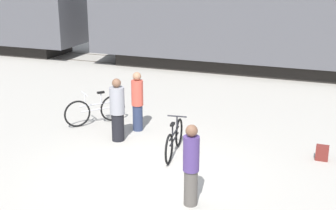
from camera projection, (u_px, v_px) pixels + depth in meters
ground_plane at (148, 175)px, 9.84m from camera, size 80.00×80.00×0.00m
freight_train at (250, 0)px, 18.29m from camera, size 41.54×2.91×5.33m
rail_near at (243, 74)px, 18.49m from camera, size 53.54×0.07×0.01m
rail_far at (250, 66)px, 19.77m from camera, size 53.54×0.07×0.01m
bicycle_silver at (95, 110)px, 12.80m from camera, size 1.18×1.38×0.92m
bicycle_black at (174, 140)px, 10.79m from camera, size 0.46×1.74×0.85m
person_in_red at (137, 101)px, 12.19m from camera, size 0.31×0.31×1.58m
person_in_grey at (117, 110)px, 11.50m from camera, size 0.37×0.37×1.59m
person_in_purple at (191, 165)px, 8.43m from camera, size 0.30×0.30×1.57m
backpack at (322, 153)px, 10.54m from camera, size 0.28×0.20×0.34m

